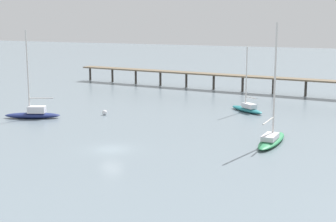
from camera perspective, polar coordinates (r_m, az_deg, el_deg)
The scene contains 6 objects.
ground_plane at distance 61.94m, azimuth -6.33°, elevation -4.25°, with size 400.00×400.00×0.00m, color slate.
pier at distance 105.13m, azimuth 12.23°, elevation 3.84°, with size 73.65×10.75×6.99m.
sailboat_teal at distance 85.77m, azimuth 8.81°, elevation 0.36°, with size 7.11×6.19×10.70m.
sailboat_navy at distance 82.29m, azimuth -14.74°, elevation -0.21°, with size 8.79×5.32×13.57m.
sailboat_green at distance 65.30m, azimuth 11.43°, elevation -2.90°, with size 2.77×9.99×14.95m.
mooring_buoy_near at distance 82.78m, azimuth -7.05°, elevation -0.16°, with size 0.80×0.80×0.80m, color silver.
Camera 1 is at (28.76, -52.48, 15.96)m, focal length 54.83 mm.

